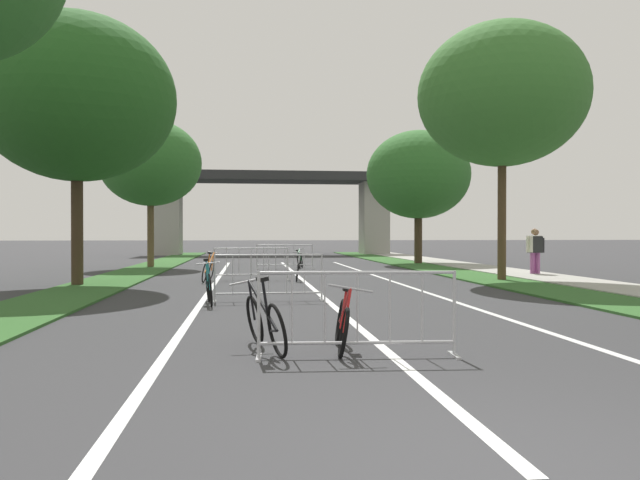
{
  "coord_description": "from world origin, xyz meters",
  "views": [
    {
      "loc": [
        -1.75,
        -3.65,
        1.5
      ],
      "look_at": [
        0.52,
        16.4,
        1.31
      ],
      "focal_mm": 35.48,
      "sensor_mm": 36.0,
      "label": 1
    }
  ],
  "objects_px": {
    "crowd_barrier_second": "(269,278)",
    "crowd_barrier_nearest": "(357,315)",
    "crowd_barrier_fourth": "(285,257)",
    "bicycle_teal_0": "(209,286)",
    "tree_right_pine_far": "(418,175)",
    "bicycle_orange_3": "(208,270)",
    "bicycle_red_5": "(342,324)",
    "crowd_barrier_third": "(251,264)",
    "tree_left_cypress_far": "(77,98)",
    "bicycle_black_4": "(265,322)",
    "pedestrian_strolling": "(536,247)",
    "tree_right_oak_mid": "(502,95)",
    "bicycle_green_2": "(300,260)",
    "tree_left_oak_near": "(150,163)",
    "pedestrian_waiting": "(534,247)",
    "bicycle_silver_1": "(298,270)"
  },
  "relations": [
    {
      "from": "crowd_barrier_third",
      "to": "pedestrian_strolling",
      "type": "distance_m",
      "value": 10.19
    },
    {
      "from": "bicycle_green_2",
      "to": "bicycle_black_4",
      "type": "height_order",
      "value": "bicycle_black_4"
    },
    {
      "from": "bicycle_orange_3",
      "to": "bicycle_red_5",
      "type": "xyz_separation_m",
      "value": [
        2.44,
        -12.09,
        -0.03
      ]
    },
    {
      "from": "tree_left_cypress_far",
      "to": "bicycle_black_4",
      "type": "xyz_separation_m",
      "value": [
        5.1,
        -10.75,
        -5.02
      ]
    },
    {
      "from": "tree_left_oak_near",
      "to": "crowd_barrier_fourth",
      "type": "xyz_separation_m",
      "value": [
        5.88,
        -1.66,
        -4.14
      ]
    },
    {
      "from": "crowd_barrier_nearest",
      "to": "bicycle_black_4",
      "type": "distance_m",
      "value": 1.23
    },
    {
      "from": "tree_right_oak_mid",
      "to": "pedestrian_strolling",
      "type": "relative_size",
      "value": 4.9
    },
    {
      "from": "crowd_barrier_second",
      "to": "bicycle_red_5",
      "type": "bearing_deg",
      "value": -83.03
    },
    {
      "from": "crowd_barrier_fourth",
      "to": "pedestrian_waiting",
      "type": "relative_size",
      "value": 1.45
    },
    {
      "from": "tree_left_oak_near",
      "to": "crowd_barrier_nearest",
      "type": "relative_size",
      "value": 2.68
    },
    {
      "from": "crowd_barrier_fourth",
      "to": "bicycle_orange_3",
      "type": "bearing_deg",
      "value": -111.58
    },
    {
      "from": "crowd_barrier_fourth",
      "to": "bicycle_green_2",
      "type": "relative_size",
      "value": 1.55
    },
    {
      "from": "bicycle_silver_1",
      "to": "bicycle_orange_3",
      "type": "bearing_deg",
      "value": -173.33
    },
    {
      "from": "tree_right_oak_mid",
      "to": "crowd_barrier_third",
      "type": "xyz_separation_m",
      "value": [
        -7.94,
        1.27,
        -5.4
      ]
    },
    {
      "from": "tree_right_pine_far",
      "to": "crowd_barrier_third",
      "type": "height_order",
      "value": "tree_right_pine_far"
    },
    {
      "from": "tree_right_pine_far",
      "to": "bicycle_silver_1",
      "type": "bearing_deg",
      "value": -122.94
    },
    {
      "from": "crowd_barrier_nearest",
      "to": "crowd_barrier_third",
      "type": "height_order",
      "value": "same"
    },
    {
      "from": "bicycle_teal_0",
      "to": "crowd_barrier_nearest",
      "type": "bearing_deg",
      "value": 102.76
    },
    {
      "from": "tree_right_oak_mid",
      "to": "bicycle_red_5",
      "type": "height_order",
      "value": "tree_right_oak_mid"
    },
    {
      "from": "crowd_barrier_second",
      "to": "crowd_barrier_third",
      "type": "height_order",
      "value": "same"
    },
    {
      "from": "crowd_barrier_nearest",
      "to": "bicycle_orange_3",
      "type": "xyz_separation_m",
      "value": [
        -2.56,
        12.54,
        -0.15
      ]
    },
    {
      "from": "tree_right_oak_mid",
      "to": "bicycle_black_4",
      "type": "distance_m",
      "value": 14.8
    },
    {
      "from": "tree_right_oak_mid",
      "to": "crowd_barrier_fourth",
      "type": "xyz_separation_m",
      "value": [
        -6.48,
        7.81,
        -5.4
      ]
    },
    {
      "from": "tree_left_cypress_far",
      "to": "bicycle_black_4",
      "type": "bearing_deg",
      "value": -64.62
    },
    {
      "from": "tree_left_cypress_far",
      "to": "crowd_barrier_second",
      "type": "height_order",
      "value": "tree_left_cypress_far"
    },
    {
      "from": "tree_left_cypress_far",
      "to": "bicycle_orange_3",
      "type": "bearing_deg",
      "value": 19.18
    },
    {
      "from": "tree_right_pine_far",
      "to": "crowd_barrier_fourth",
      "type": "relative_size",
      "value": 2.71
    },
    {
      "from": "pedestrian_strolling",
      "to": "tree_left_cypress_far",
      "type": "bearing_deg",
      "value": 24.46
    },
    {
      "from": "pedestrian_strolling",
      "to": "crowd_barrier_third",
      "type": "bearing_deg",
      "value": 19.52
    },
    {
      "from": "tree_left_oak_near",
      "to": "bicycle_teal_0",
      "type": "relative_size",
      "value": 3.93
    },
    {
      "from": "bicycle_green_2",
      "to": "pedestrian_strolling",
      "type": "bearing_deg",
      "value": -25.67
    },
    {
      "from": "crowd_barrier_second",
      "to": "bicycle_silver_1",
      "type": "xyz_separation_m",
      "value": [
        1.12,
        6.13,
        -0.17
      ]
    },
    {
      "from": "bicycle_teal_0",
      "to": "bicycle_silver_1",
      "type": "relative_size",
      "value": 1.01
    },
    {
      "from": "bicycle_orange_3",
      "to": "bicycle_black_4",
      "type": "relative_size",
      "value": 0.94
    },
    {
      "from": "tree_left_oak_near",
      "to": "tree_right_oak_mid",
      "type": "distance_m",
      "value": 15.62
    },
    {
      "from": "crowd_barrier_third",
      "to": "bicycle_teal_0",
      "type": "distance_m",
      "value": 7.05
    },
    {
      "from": "bicycle_teal_0",
      "to": "bicycle_black_4",
      "type": "height_order",
      "value": "bicycle_black_4"
    },
    {
      "from": "tree_left_oak_near",
      "to": "bicycle_silver_1",
      "type": "distance_m",
      "value": 11.29
    },
    {
      "from": "bicycle_black_4",
      "to": "bicycle_silver_1",
      "type": "bearing_deg",
      "value": 69.3
    },
    {
      "from": "crowd_barrier_second",
      "to": "pedestrian_waiting",
      "type": "relative_size",
      "value": 1.44
    },
    {
      "from": "crowd_barrier_third",
      "to": "pedestrian_strolling",
      "type": "relative_size",
      "value": 1.46
    },
    {
      "from": "crowd_barrier_nearest",
      "to": "crowd_barrier_second",
      "type": "distance_m",
      "value": 6.59
    },
    {
      "from": "bicycle_teal_0",
      "to": "bicycle_orange_3",
      "type": "height_order",
      "value": "bicycle_teal_0"
    },
    {
      "from": "crowd_barrier_fourth",
      "to": "bicycle_teal_0",
      "type": "distance_m",
      "value": 13.74
    },
    {
      "from": "bicycle_teal_0",
      "to": "bicycle_black_4",
      "type": "bearing_deg",
      "value": 93.95
    },
    {
      "from": "tree_left_oak_near",
      "to": "crowd_barrier_fourth",
      "type": "relative_size",
      "value": 2.68
    },
    {
      "from": "crowd_barrier_second",
      "to": "crowd_barrier_nearest",
      "type": "bearing_deg",
      "value": -82.5
    },
    {
      "from": "tree_right_pine_far",
      "to": "bicycle_red_5",
      "type": "relative_size",
      "value": 4.14
    },
    {
      "from": "crowd_barrier_nearest",
      "to": "bicycle_orange_3",
      "type": "bearing_deg",
      "value": 101.54
    },
    {
      "from": "tree_right_oak_mid",
      "to": "pedestrian_waiting",
      "type": "distance_m",
      "value": 5.81
    }
  ]
}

